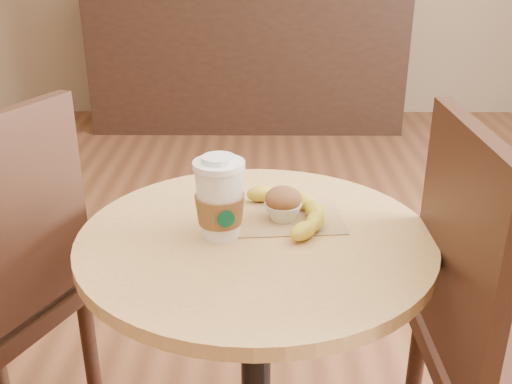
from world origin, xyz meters
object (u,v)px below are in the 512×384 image
Objects in this scene: chair_right at (509,344)px; muffin at (283,204)px; cafe_table at (256,312)px; coffee_cup at (220,201)px; banana at (288,211)px.

chair_right is 12.26× the size of muffin.
cafe_table is 0.25m from muffin.
muffin is (-0.46, 0.19, 0.23)m from chair_right.
chair_right reaches higher than muffin.
cafe_table is 4.27× the size of coffee_cup.
chair_right reaches higher than cafe_table.
chair_right is 3.94× the size of banana.
coffee_cup is 2.12× the size of muffin.
cafe_table is 0.24m from banana.
chair_right is at bearing -13.24° from cafe_table.
muffin is at bearing 12.27° from coffee_cup.
coffee_cup is 0.16m from muffin.
coffee_cup reaches higher than cafe_table.
chair_right is 0.66m from coffee_cup.
muffin reaches higher than banana.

